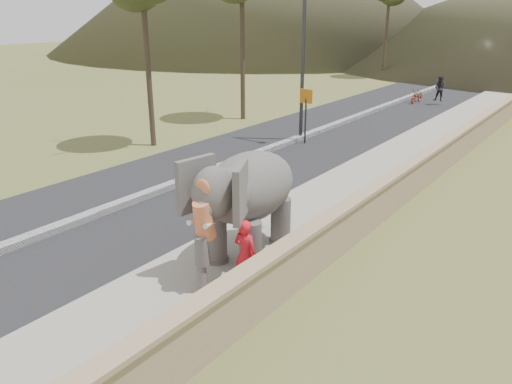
# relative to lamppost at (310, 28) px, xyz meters

# --- Properties ---
(ground) EXTENTS (160.00, 160.00, 0.00)m
(ground) POSITION_rel_lamppost_xyz_m (4.69, -11.69, -4.87)
(ground) COLOR olive
(ground) RESTS_ON ground
(road) EXTENTS (7.00, 120.00, 0.03)m
(road) POSITION_rel_lamppost_xyz_m (-0.31, -1.69, -4.86)
(road) COLOR black
(road) RESTS_ON ground
(median) EXTENTS (0.35, 120.00, 0.22)m
(median) POSITION_rel_lamppost_xyz_m (-0.31, -1.69, -4.76)
(median) COLOR black
(median) RESTS_ON ground
(walkway) EXTENTS (3.00, 120.00, 0.15)m
(walkway) POSITION_rel_lamppost_xyz_m (4.69, -1.69, -4.80)
(walkway) COLOR #9E9687
(walkway) RESTS_ON ground
(parapet) EXTENTS (0.30, 120.00, 1.10)m
(parapet) POSITION_rel_lamppost_xyz_m (6.34, -1.69, -4.32)
(parapet) COLOR tan
(parapet) RESTS_ON ground
(lamppost) EXTENTS (1.76, 0.36, 8.00)m
(lamppost) POSITION_rel_lamppost_xyz_m (0.00, 0.00, 0.00)
(lamppost) COLOR #29282D
(lamppost) RESTS_ON ground
(signboard) EXTENTS (0.60, 0.08, 2.40)m
(signboard) POSITION_rel_lamppost_xyz_m (0.19, -0.45, -3.23)
(signboard) COLOR #2D2D33
(signboard) RESTS_ON ground
(elephant_and_man) EXTENTS (2.38, 3.76, 2.56)m
(elephant_and_man) POSITION_rel_lamppost_xyz_m (4.71, -10.51, -3.45)
(elephant_and_man) COLOR #625D59
(elephant_and_man) RESTS_ON ground
(motorcyclist) EXTENTS (2.10, 1.80, 1.79)m
(motorcyclist) POSITION_rel_lamppost_xyz_m (1.15, 12.63, -4.19)
(motorcyclist) COLOR maroon
(motorcyclist) RESTS_ON ground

